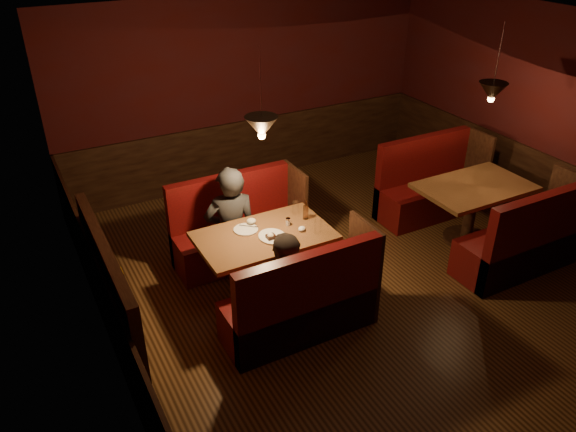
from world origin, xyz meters
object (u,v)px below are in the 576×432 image
main_bench_near (304,308)px  diner_a (230,209)px  second_bench_near (523,246)px  diner_b (289,267)px  second_table (472,200)px  main_table (266,248)px  main_bench_far (238,233)px  second_bench_far (428,189)px

main_bench_near → diner_a: (-0.19, 1.43, 0.52)m
second_bench_near → diner_b: size_ratio=1.11×
second_table → diner_a: bearing=165.4°
main_table → main_bench_far: size_ratio=0.91×
second_table → second_bench_near: 0.90m
second_bench_far → diner_b: bearing=-157.4°
main_table → main_bench_far: (0.02, 0.84, -0.26)m
main_table → second_table: size_ratio=1.03×
second_bench_near → main_bench_near: bearing=175.3°
second_bench_near → diner_b: bearing=170.4°
main_bench_far → diner_b: diner_b is taller
main_table → main_bench_near: (0.02, -0.85, -0.26)m
diner_b → main_bench_near: bearing=-101.4°
main_table → second_bench_near: (2.94, -1.09, -0.25)m
second_bench_far → second_bench_near: 1.73m
main_bench_near → second_bench_near: 2.93m
diner_a → main_table: bearing=118.4°
second_table → diner_b: size_ratio=1.00×
main_bench_near → diner_b: bearing=97.1°
diner_b → main_bench_far: bearing=70.2°
main_bench_far → main_bench_near: same height
main_bench_near → second_bench_far: bearing=27.0°
main_bench_far → diner_b: 1.48m
main_bench_far → second_table: 3.09m
main_bench_far → diner_a: 0.61m
main_bench_near → second_bench_near: (2.92, -0.24, 0.01)m
main_bench_near → diner_b: 0.45m
diner_a → diner_b: diner_a is taller
main_table → main_bench_near: 0.89m
main_bench_near → second_bench_near: second_bench_near is taller
main_bench_near → second_table: main_bench_near is taller
main_bench_far → second_bench_far: (2.92, -0.20, 0.01)m
main_bench_near → diner_b: diner_b is taller
second_table → diner_b: bearing=-172.9°
main_bench_far → main_bench_near: 1.69m
second_bench_far → diner_a: (-3.11, -0.06, 0.51)m
main_bench_far → second_bench_far: second_bench_far is taller
main_table → main_bench_far: main_bench_far is taller
second_bench_near → diner_b: 3.02m
main_bench_near → diner_a: 1.53m
main_table → main_bench_far: 0.88m
diner_a → main_bench_far: bearing=-113.5°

